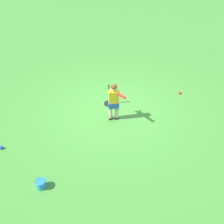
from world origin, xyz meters
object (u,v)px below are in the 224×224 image
(play_ball_far_right, at_px, (1,147))
(batting_tee, at_px, (109,101))
(toy_bucket, at_px, (41,184))
(child_batter, at_px, (114,99))
(play_ball_midfield, at_px, (180,93))

(play_ball_far_right, relative_size, batting_tee, 0.14)
(batting_tee, xyz_separation_m, toy_bucket, (0.94, 3.10, -0.01))
(batting_tee, bearing_deg, child_batter, 109.41)
(toy_bucket, bearing_deg, batting_tee, -106.82)
(batting_tee, distance_m, toy_bucket, 3.24)
(child_batter, distance_m, toy_bucket, 2.76)
(batting_tee, bearing_deg, play_ball_far_right, 43.81)
(play_ball_midfield, height_order, batting_tee, batting_tee)
(play_ball_far_right, bearing_deg, child_batter, -148.81)
(child_batter, height_order, play_ball_far_right, child_batter)
(child_batter, xyz_separation_m, play_ball_far_right, (2.49, 1.51, -0.61))
(play_ball_far_right, xyz_separation_m, toy_bucket, (-1.32, 0.93, 0.05))
(play_ball_far_right, bearing_deg, batting_tee, -136.19)
(play_ball_far_right, bearing_deg, toy_bucket, 144.71)
(child_batter, bearing_deg, batting_tee, -70.59)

